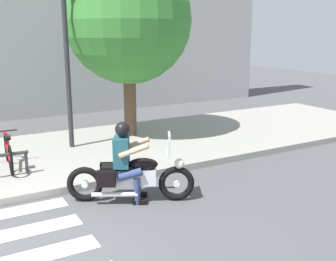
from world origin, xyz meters
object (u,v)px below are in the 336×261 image
object	(u,v)px
bicycle_3	(8,152)
street_lamp	(66,46)
motorcycle	(131,176)
tree_near_rack	(128,21)
rider	(126,156)

from	to	relation	value
bicycle_3	street_lamp	xyz separation A→B (m)	(1.61, 0.94, 2.11)
bicycle_3	motorcycle	bearing A→B (deg)	-56.56
motorcycle	tree_near_rack	size ratio (longest dim) A/B	0.42
street_lamp	tree_near_rack	bearing A→B (deg)	12.64
motorcycle	street_lamp	size ratio (longest dim) A/B	0.48
street_lamp	tree_near_rack	world-z (taller)	tree_near_rack
motorcycle	rider	bearing A→B (deg)	149.18
bicycle_3	tree_near_rack	xyz separation A→B (m)	(3.40, 1.34, 2.72)
rider	motorcycle	bearing A→B (deg)	-30.82
street_lamp	tree_near_rack	distance (m)	1.93
motorcycle	bicycle_3	bearing A→B (deg)	123.44
motorcycle	street_lamp	distance (m)	4.06
rider	street_lamp	distance (m)	3.84
rider	street_lamp	size ratio (longest dim) A/B	0.34
bicycle_3	street_lamp	bearing A→B (deg)	30.22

